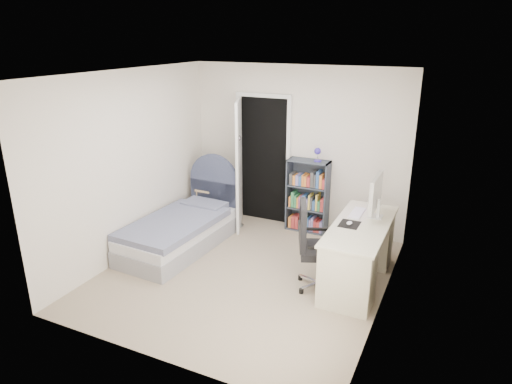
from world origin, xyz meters
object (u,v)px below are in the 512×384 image
at_px(bed, 182,229).
at_px(bookcase, 308,199).
at_px(desk, 359,251).
at_px(office_chair, 313,242).
at_px(nightstand, 213,195).
at_px(floor_lamp, 237,191).

relative_size(bed, bookcase, 1.46).
bearing_deg(bookcase, desk, -48.74).
height_order(desk, office_chair, desk).
relative_size(nightstand, office_chair, 0.60).
bearing_deg(nightstand, bed, -84.37).
bearing_deg(nightstand, bookcase, 9.01).
xyz_separation_m(nightstand, office_chair, (2.15, -1.35, 0.17)).
distance_m(bed, bookcase, 1.96).
relative_size(bookcase, office_chair, 1.24).
xyz_separation_m(floor_lamp, office_chair, (1.65, -1.24, -0.02)).
xyz_separation_m(floor_lamp, bookcase, (1.04, 0.36, -0.09)).
xyz_separation_m(nightstand, desk, (2.63, -0.99, -0.00)).
relative_size(nightstand, floor_lamp, 0.43).
bearing_deg(bed, bookcase, 42.27).
relative_size(nightstand, bookcase, 0.48).
bearing_deg(bookcase, nightstand, -170.99).
relative_size(bookcase, desk, 0.85).
xyz_separation_m(bed, nightstand, (-0.10, 1.06, 0.16)).
relative_size(desk, office_chair, 1.47).
relative_size(bed, floor_lamp, 1.31).
distance_m(floor_lamp, desk, 2.30).
distance_m(floor_lamp, office_chair, 2.06).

